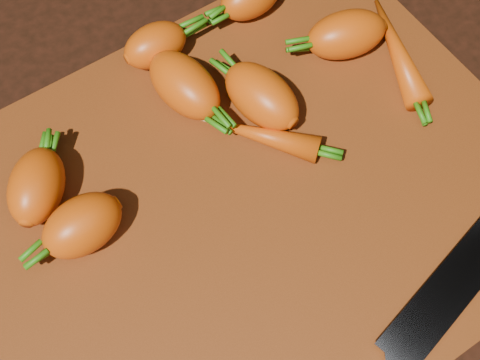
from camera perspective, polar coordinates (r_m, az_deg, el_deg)
ground at (r=0.58m, az=0.55°, el=-2.32°), size 2.00×2.00×0.01m
cutting_board at (r=0.57m, az=0.56°, el=-1.85°), size 0.50×0.40×0.01m
carrot_0 at (r=0.57m, az=-16.97°, el=-0.51°), size 0.08×0.08×0.04m
carrot_1 at (r=0.55m, az=-13.30°, el=-3.79°), size 0.07×0.05×0.05m
carrot_2 at (r=0.60m, az=-4.76°, el=8.08°), size 0.06×0.09×0.05m
carrot_3 at (r=0.59m, az=1.86°, el=7.17°), size 0.06×0.09×0.05m
carrot_5 at (r=0.64m, az=-7.24°, el=11.34°), size 0.06×0.04×0.04m
carrot_6 at (r=0.64m, az=9.07°, el=12.17°), size 0.09×0.06×0.05m
carrot_7 at (r=0.65m, az=13.24°, el=10.78°), size 0.07×0.12×0.03m
carrot_8 at (r=0.58m, az=2.18°, el=3.74°), size 0.08×0.09×0.02m
knife at (r=0.57m, az=19.70°, el=-6.02°), size 0.31×0.10×0.02m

